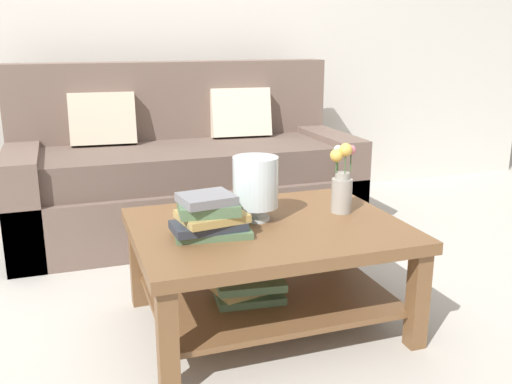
% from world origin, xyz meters
% --- Properties ---
extents(ground_plane, '(10.00, 10.00, 0.00)m').
position_xyz_m(ground_plane, '(0.00, 0.00, 0.00)').
color(ground_plane, '#B7B2A8').
extents(back_wall, '(6.40, 0.12, 2.70)m').
position_xyz_m(back_wall, '(0.00, 1.65, 1.35)').
color(back_wall, beige).
rests_on(back_wall, ground).
extents(couch, '(2.12, 0.90, 1.06)m').
position_xyz_m(couch, '(-0.03, 0.96, 0.36)').
color(couch, brown).
rests_on(couch, ground).
extents(coffee_table, '(1.12, 0.86, 0.46)m').
position_xyz_m(coffee_table, '(0.02, -0.43, 0.33)').
color(coffee_table, brown).
rests_on(coffee_table, ground).
extents(book_stack_main, '(0.32, 0.25, 0.17)m').
position_xyz_m(book_stack_main, '(-0.23, -0.48, 0.54)').
color(book_stack_main, '#51704C').
rests_on(book_stack_main, coffee_table).
extents(glass_hurricane_vase, '(0.19, 0.19, 0.28)m').
position_xyz_m(glass_hurricane_vase, '(-0.00, -0.36, 0.62)').
color(glass_hurricane_vase, silver).
rests_on(glass_hurricane_vase, coffee_table).
extents(flower_pitcher, '(0.12, 0.10, 0.32)m').
position_xyz_m(flower_pitcher, '(0.40, -0.38, 0.60)').
color(flower_pitcher, '#9E998E').
rests_on(flower_pitcher, coffee_table).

